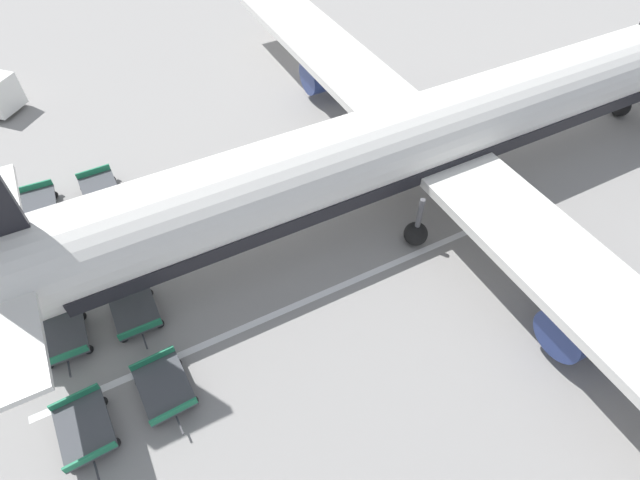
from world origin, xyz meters
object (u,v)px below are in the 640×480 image
at_px(baggage_dolly_row_near_col_b, 49,263).
at_px(baggage_dolly_row_near_col_d, 85,429).
at_px(baggage_dolly_row_mid_a_col_b, 120,242).
at_px(baggage_dolly_row_mid_a_col_c, 135,311).
at_px(baggage_dolly_row_mid_a_col_d, 165,388).
at_px(airplane, 451,128).
at_px(baggage_dolly_row_near_col_c, 63,336).
at_px(baggage_dolly_row_near_col_a, 38,206).
at_px(baggage_dolly_row_mid_a_col_a, 100,189).

height_order(baggage_dolly_row_near_col_b, baggage_dolly_row_near_col_d, same).
height_order(baggage_dolly_row_mid_a_col_b, baggage_dolly_row_mid_a_col_c, same).
bearing_deg(baggage_dolly_row_near_col_b, baggage_dolly_row_mid_a_col_d, 14.02).
relative_size(airplane, baggage_dolly_row_near_col_d, 14.19).
height_order(airplane, baggage_dolly_row_mid_a_col_b, airplane).
height_order(baggage_dolly_row_near_col_c, baggage_dolly_row_near_col_d, same).
relative_size(baggage_dolly_row_near_col_a, baggage_dolly_row_mid_a_col_d, 1.02).
distance_m(baggage_dolly_row_near_col_c, baggage_dolly_row_mid_a_col_d, 4.85).
relative_size(baggage_dolly_row_near_col_b, baggage_dolly_row_near_col_c, 1.00).
height_order(baggage_dolly_row_mid_a_col_a, baggage_dolly_row_mid_a_col_c, same).
bearing_deg(baggage_dolly_row_near_col_c, baggage_dolly_row_mid_a_col_c, 81.39).
xyz_separation_m(baggage_dolly_row_near_col_a, baggage_dolly_row_near_col_b, (4.00, -0.43, 0.00)).
bearing_deg(baggage_dolly_row_near_col_c, airplane, 86.97).
bearing_deg(baggage_dolly_row_mid_a_col_b, baggage_dolly_row_near_col_d, -26.04).
bearing_deg(airplane, baggage_dolly_row_near_col_b, -105.49).
xyz_separation_m(baggage_dolly_row_near_col_a, baggage_dolly_row_mid_a_col_b, (4.50, 2.55, 0.00)).
distance_m(baggage_dolly_row_near_col_b, baggage_dolly_row_near_col_d, 8.18).
height_order(baggage_dolly_row_mid_a_col_c, baggage_dolly_row_mid_a_col_d, same).
relative_size(baggage_dolly_row_near_col_a, baggage_dolly_row_mid_a_col_c, 1.01).
bearing_deg(baggage_dolly_row_near_col_b, baggage_dolly_row_mid_a_col_c, 27.10).
distance_m(baggage_dolly_row_near_col_c, baggage_dolly_row_near_col_d, 4.12).
distance_m(baggage_dolly_row_near_col_c, baggage_dolly_row_mid_a_col_b, 4.90).
bearing_deg(baggage_dolly_row_near_col_d, baggage_dolly_row_mid_a_col_a, 160.93).
bearing_deg(baggage_dolly_row_near_col_d, baggage_dolly_row_near_col_c, 175.36).
height_order(airplane, baggage_dolly_row_near_col_c, airplane).
bearing_deg(baggage_dolly_row_mid_a_col_a, baggage_dolly_row_mid_a_col_b, -4.22).
bearing_deg(baggage_dolly_row_mid_a_col_d, baggage_dolly_row_mid_a_col_b, 173.11).
height_order(baggage_dolly_row_near_col_b, baggage_dolly_row_mid_a_col_d, same).
xyz_separation_m(baggage_dolly_row_near_col_b, baggage_dolly_row_mid_a_col_b, (0.50, 2.98, 0.00)).
bearing_deg(airplane, baggage_dolly_row_mid_a_col_c, -92.07).
bearing_deg(baggage_dolly_row_near_col_a, baggage_dolly_row_near_col_c, -6.04).
height_order(airplane, baggage_dolly_row_mid_a_col_d, airplane).
bearing_deg(baggage_dolly_row_near_col_a, baggage_dolly_row_near_col_d, -5.57).
bearing_deg(baggage_dolly_row_mid_a_col_a, baggage_dolly_row_mid_a_col_c, -7.19).
xyz_separation_m(baggage_dolly_row_mid_a_col_a, baggage_dolly_row_mid_a_col_d, (11.72, -1.23, 0.00)).
xyz_separation_m(airplane, baggage_dolly_row_near_col_c, (-0.98, -18.50, -2.95)).
relative_size(airplane, baggage_dolly_row_mid_a_col_a, 14.11).
bearing_deg(baggage_dolly_row_mid_a_col_a, baggage_dolly_row_near_col_c, -26.10).
bearing_deg(airplane, baggage_dolly_row_near_col_a, -117.05).
xyz_separation_m(airplane, baggage_dolly_row_mid_a_col_c, (-0.57, -15.80, -2.95)).
distance_m(baggage_dolly_row_near_col_b, baggage_dolly_row_mid_a_col_d, 8.45).
xyz_separation_m(baggage_dolly_row_mid_a_col_a, baggage_dolly_row_mid_a_col_c, (7.96, -1.00, 0.00)).
xyz_separation_m(baggage_dolly_row_near_col_c, baggage_dolly_row_near_col_d, (4.11, -0.33, 0.00)).
relative_size(airplane, baggage_dolly_row_near_col_a, 13.94).
bearing_deg(baggage_dolly_row_mid_a_col_b, airplane, 73.36).
bearing_deg(baggage_dolly_row_mid_a_col_c, baggage_dolly_row_near_col_d, -39.27).
bearing_deg(baggage_dolly_row_mid_a_col_a, baggage_dolly_row_mid_a_col_d, -5.98).
distance_m(baggage_dolly_row_near_col_c, baggage_dolly_row_mid_a_col_c, 2.72).
bearing_deg(baggage_dolly_row_near_col_c, baggage_dolly_row_mid_a_col_d, 30.64).
relative_size(baggage_dolly_row_near_col_b, baggage_dolly_row_mid_a_col_d, 1.02).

